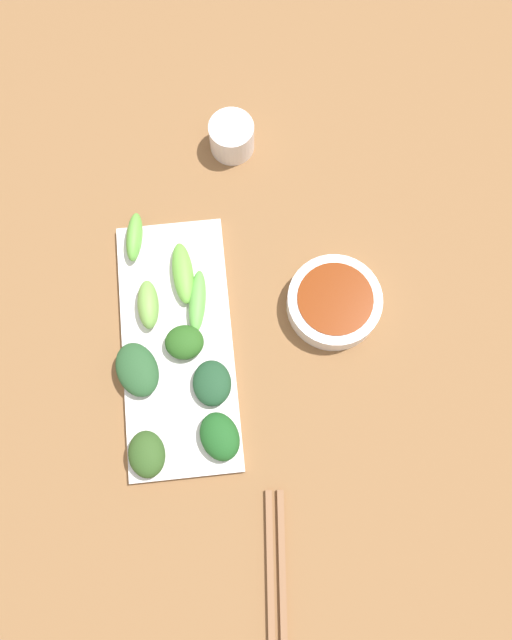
{
  "coord_description": "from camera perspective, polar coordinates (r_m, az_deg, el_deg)",
  "views": [
    {
      "loc": [
        -0.02,
        0.22,
        0.84
      ],
      "look_at": [
        -0.04,
        0.0,
        0.05
      ],
      "focal_mm": 35.57,
      "sensor_mm": 36.0,
      "label": 1
    }
  ],
  "objects": [
    {
      "name": "tabletop",
      "position": [
        0.85,
        -2.93,
        -0.91
      ],
      "size": [
        2.1,
        2.1,
        0.02
      ],
      "primitive_type": "cube",
      "color": "brown",
      "rests_on": "ground"
    },
    {
      "name": "sauce_bowl",
      "position": [
        0.84,
        7.03,
        1.59
      ],
      "size": [
        0.12,
        0.12,
        0.04
      ],
      "color": "white",
      "rests_on": "tabletop"
    },
    {
      "name": "serving_plate",
      "position": [
        0.84,
        -7.05,
        -2.23
      ],
      "size": [
        0.14,
        0.34,
        0.01
      ],
      "primitive_type": "cube",
      "color": "white",
      "rests_on": "tabletop"
    },
    {
      "name": "broccoli_stalk_0",
      "position": [
        0.84,
        -9.68,
        1.37
      ],
      "size": [
        0.03,
        0.07,
        0.03
      ],
      "primitive_type": "ellipsoid",
      "rotation": [
        0.0,
        0.0,
        0.0
      ],
      "color": "#74AA4A",
      "rests_on": "serving_plate"
    },
    {
      "name": "broccoli_leafy_1",
      "position": [
        0.79,
        -3.28,
        -10.43
      ],
      "size": [
        0.06,
        0.07,
        0.03
      ],
      "primitive_type": "ellipsoid",
      "rotation": [
        0.0,
        0.0,
        0.31
      ],
      "color": "#1D5420",
      "rests_on": "serving_plate"
    },
    {
      "name": "broccoli_leafy_2",
      "position": [
        0.81,
        -3.98,
        -5.69
      ],
      "size": [
        0.05,
        0.06,
        0.02
      ],
      "primitive_type": "ellipsoid",
      "rotation": [
        0.0,
        0.0,
        0.01
      ],
      "color": "#1E4729",
      "rests_on": "serving_plate"
    },
    {
      "name": "broccoli_leafy_3",
      "position": [
        0.82,
        -10.64,
        -4.41
      ],
      "size": [
        0.07,
        0.09,
        0.03
      ],
      "primitive_type": "ellipsoid",
      "rotation": [
        0.0,
        0.0,
        0.32
      ],
      "color": "#29542D",
      "rests_on": "serving_plate"
    },
    {
      "name": "broccoli_stalk_4",
      "position": [
        0.83,
        -5.29,
        1.67
      ],
      "size": [
        0.03,
        0.09,
        0.02
      ],
      "primitive_type": "ellipsoid",
      "rotation": [
        0.0,
        0.0,
        -0.15
      ],
      "color": "#60B248",
      "rests_on": "serving_plate"
    },
    {
      "name": "broccoli_leafy_5",
      "position": [
        0.82,
        -6.46,
        -2.01
      ],
      "size": [
        0.05,
        0.05,
        0.03
      ],
      "primitive_type": "ellipsoid",
      "rotation": [
        0.0,
        0.0,
        -0.05
      ],
      "color": "#285A1D",
      "rests_on": "serving_plate"
    },
    {
      "name": "broccoli_stalk_6",
      "position": [
        0.87,
        -10.88,
        7.34
      ],
      "size": [
        0.03,
        0.07,
        0.03
      ],
      "primitive_type": "ellipsoid",
      "rotation": [
        0.0,
        0.0,
        -0.15
      ],
      "color": "#61AD40",
      "rests_on": "serving_plate"
    },
    {
      "name": "broccoli_stalk_7",
      "position": [
        0.85,
        -6.59,
        4.21
      ],
      "size": [
        0.03,
        0.09,
        0.02
      ],
      "primitive_type": "ellipsoid",
      "rotation": [
        0.0,
        0.0,
        0.05
      ],
      "color": "#69B040",
      "rests_on": "serving_plate"
    },
    {
      "name": "broccoli_leafy_8",
      "position": [
        0.8,
        -9.8,
        -11.81
      ],
      "size": [
        0.05,
        0.06,
        0.03
      ],
      "primitive_type": "ellipsoid",
      "rotation": [
        0.0,
        0.0,
        0.09
      ],
      "color": "#2F5120",
      "rests_on": "serving_plate"
    },
    {
      "name": "chopsticks",
      "position": [
        0.82,
        1.88,
        -23.11
      ],
      "size": [
        0.04,
        0.23,
        0.01
      ],
      "rotation": [
        0.0,
        0.0,
        -0.09
      ],
      "color": "brown",
      "rests_on": "tabletop"
    },
    {
      "name": "tea_cup",
      "position": [
        0.93,
        -2.2,
        16.14
      ],
      "size": [
        0.06,
        0.06,
        0.05
      ],
      "primitive_type": "cylinder",
      "color": "white",
      "rests_on": "tabletop"
    }
  ]
}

